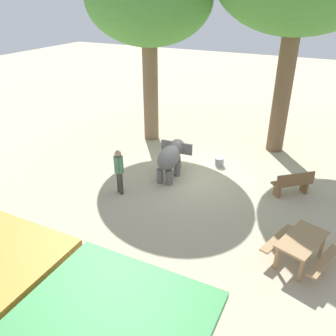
{
  "coord_description": "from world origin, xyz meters",
  "views": [
    {
      "loc": [
        -4.46,
        10.98,
        6.27
      ],
      "look_at": [
        0.27,
        1.39,
        0.8
      ],
      "focal_mm": 36.75,
      "sensor_mm": 36.0,
      "label": 1
    }
  ],
  "objects_px": {
    "person_handler": "(119,169)",
    "feed_bucket": "(219,162)",
    "shade_tree_secondary": "(149,0)",
    "elephant": "(171,157)",
    "wooden_bench": "(293,183)",
    "picnic_table_near": "(301,245)"
  },
  "relations": [
    {
      "from": "elephant",
      "to": "feed_bucket",
      "type": "distance_m",
      "value": 2.29
    },
    {
      "from": "elephant",
      "to": "person_handler",
      "type": "relative_size",
      "value": 1.16
    },
    {
      "from": "wooden_bench",
      "to": "shade_tree_secondary",
      "type": "bearing_deg",
      "value": 119.63
    },
    {
      "from": "feed_bucket",
      "to": "shade_tree_secondary",
      "type": "bearing_deg",
      "value": -19.89
    },
    {
      "from": "person_handler",
      "to": "shade_tree_secondary",
      "type": "xyz_separation_m",
      "value": [
        1.48,
        -4.99,
        5.04
      ]
    },
    {
      "from": "shade_tree_secondary",
      "to": "wooden_bench",
      "type": "xyz_separation_m",
      "value": [
        -6.87,
        2.49,
        -5.51
      ]
    },
    {
      "from": "shade_tree_secondary",
      "to": "feed_bucket",
      "type": "relative_size",
      "value": 22.09
    },
    {
      "from": "person_handler",
      "to": "shade_tree_secondary",
      "type": "bearing_deg",
      "value": 49.73
    },
    {
      "from": "person_handler",
      "to": "feed_bucket",
      "type": "distance_m",
      "value": 4.39
    },
    {
      "from": "picnic_table_near",
      "to": "elephant",
      "type": "bearing_deg",
      "value": 79.4
    },
    {
      "from": "elephant",
      "to": "picnic_table_near",
      "type": "xyz_separation_m",
      "value": [
        -5.0,
        2.76,
        -0.24
      ]
    },
    {
      "from": "elephant",
      "to": "feed_bucket",
      "type": "xyz_separation_m",
      "value": [
        -1.34,
        -1.74,
        -0.67
      ]
    },
    {
      "from": "elephant",
      "to": "person_handler",
      "type": "xyz_separation_m",
      "value": [
        1.07,
        1.84,
        0.12
      ]
    },
    {
      "from": "elephant",
      "to": "person_handler",
      "type": "height_order",
      "value": "person_handler"
    },
    {
      "from": "elephant",
      "to": "picnic_table_near",
      "type": "relative_size",
      "value": 0.99
    },
    {
      "from": "picnic_table_near",
      "to": "feed_bucket",
      "type": "xyz_separation_m",
      "value": [
        3.66,
        -4.5,
        -0.43
      ]
    },
    {
      "from": "shade_tree_secondary",
      "to": "feed_bucket",
      "type": "height_order",
      "value": "shade_tree_secondary"
    },
    {
      "from": "person_handler",
      "to": "feed_bucket",
      "type": "bearing_deg",
      "value": -0.77
    },
    {
      "from": "shade_tree_secondary",
      "to": "elephant",
      "type": "bearing_deg",
      "value": 129.02
    },
    {
      "from": "elephant",
      "to": "shade_tree_secondary",
      "type": "height_order",
      "value": "shade_tree_secondary"
    },
    {
      "from": "shade_tree_secondary",
      "to": "picnic_table_near",
      "type": "xyz_separation_m",
      "value": [
        -7.55,
        5.9,
        -5.4
      ]
    },
    {
      "from": "shade_tree_secondary",
      "to": "feed_bucket",
      "type": "bearing_deg",
      "value": 160.11
    }
  ]
}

